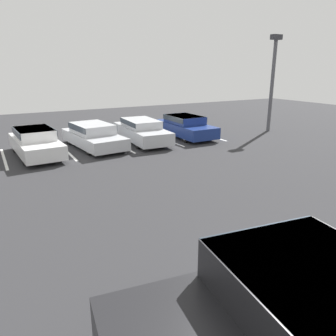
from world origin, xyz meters
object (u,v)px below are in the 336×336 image
Objects in this scene: parked_sedan_a at (35,141)px; light_post at (273,77)px; pickup_truck at (318,317)px; parked_sedan_b at (93,135)px; parked_sedan_d at (185,126)px; parked_sedan_c at (142,130)px.

light_post is (14.21, -0.70, 2.75)m from parked_sedan_a.
parked_sedan_b is at bearing 92.35° from pickup_truck.
pickup_truck is 15.92m from parked_sedan_d.
parked_sedan_a is at bearing 103.88° from pickup_truck.
parked_sedan_d is at bearing 89.19° from parked_sedan_a.
pickup_truck is 1.25× the size of parked_sedan_d.
parked_sedan_c is 0.83× the size of light_post.
light_post is (11.35, -1.08, 2.78)m from parked_sedan_b.
parked_sedan_c is at bearing 83.02° from parked_sedan_b.
parked_sedan_b is 5.59m from parked_sedan_d.
parked_sedan_c reaches higher than parked_sedan_b.
light_post is (12.72, 13.26, 2.53)m from pickup_truck.
parked_sedan_a reaches higher than parked_sedan_c.
parked_sedan_a is 0.77× the size of light_post.
pickup_truck is 14.04m from parked_sedan_a.
light_post is at bearing 83.93° from parked_sedan_a.
parked_sedan_d reaches higher than parked_sedan_c.
light_post reaches higher than parked_sedan_c.
parked_sedan_d is (2.87, 0.04, 0.01)m from parked_sedan_c.
pickup_truck is at bearing -25.56° from parked_sedan_d.
pickup_truck is 1.25× the size of parked_sedan_a.
light_post reaches higher than parked_sedan_b.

